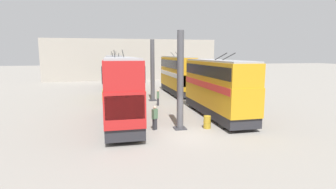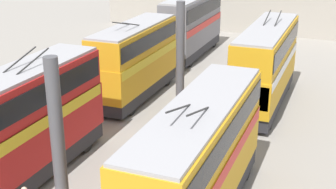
# 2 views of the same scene
# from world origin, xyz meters

# --- Properties ---
(support_column_near) EXTENTS (0.88, 0.88, 7.16)m
(support_column_near) POSITION_xyz_m (1.76, 0.00, 3.46)
(support_column_near) COLOR #4C4C51
(support_column_near) RESTS_ON ground_plane
(support_column_far) EXTENTS (0.88, 0.88, 7.16)m
(support_column_far) POSITION_xyz_m (14.03, 0.00, 3.46)
(support_column_far) COLOR #4C4C51
(support_column_far) RESTS_ON ground_plane
(bus_left_near) EXTENTS (10.65, 2.54, 5.61)m
(bus_left_near) POSITION_xyz_m (4.79, -4.18, 2.84)
(bus_left_near) COLOR black
(bus_left_near) RESTS_ON ground_plane
(bus_left_far) EXTENTS (10.36, 2.54, 5.80)m
(bus_left_far) POSITION_xyz_m (18.50, -4.18, 2.94)
(bus_left_far) COLOR black
(bus_left_far) RESTS_ON ground_plane
(bus_right_near) EXTENTS (11.33, 2.54, 5.86)m
(bus_right_near) POSITION_xyz_m (4.31, 4.18, 2.99)
(bus_right_near) COLOR black
(bus_right_near) RESTS_ON ground_plane
(bus_right_mid) EXTENTS (9.02, 2.54, 5.61)m
(bus_right_mid) POSITION_xyz_m (16.68, 4.18, 2.84)
(bus_right_mid) COLOR black
(bus_right_mid) RESTS_ON ground_plane
(bus_right_far) EXTENTS (10.01, 2.54, 5.91)m
(bus_right_far) POSITION_xyz_m (28.34, 4.18, 3.00)
(bus_right_far) COLOR black
(bus_right_far) RESTS_ON ground_plane
(person_aisle_midway) EXTENTS (0.46, 0.33, 1.72)m
(person_aisle_midway) POSITION_xyz_m (10.88, -0.05, 0.91)
(person_aisle_midway) COLOR #2D2D33
(person_aisle_midway) RESTS_ON ground_plane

